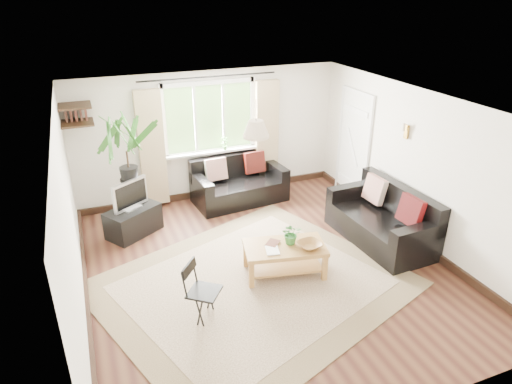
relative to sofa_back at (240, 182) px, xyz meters
name	(u,v)px	position (x,y,z in m)	size (l,w,h in m)	color
floor	(266,268)	(-0.41, -2.26, -0.40)	(5.50, 5.50, 0.00)	black
ceiling	(268,106)	(-0.41, -2.26, 2.00)	(5.50, 5.50, 0.00)	white
wall_back	(210,136)	(-0.41, 0.49, 0.80)	(5.00, 0.02, 2.40)	silver
wall_front	(393,321)	(-0.41, -5.01, 0.80)	(5.00, 0.02, 2.40)	silver
wall_left	(70,226)	(-2.91, -2.26, 0.80)	(0.02, 5.50, 2.40)	silver
wall_right	(417,168)	(2.09, -2.26, 0.80)	(0.02, 5.50, 2.40)	silver
rug	(253,285)	(-0.74, -2.59, -0.39)	(3.82, 3.28, 0.02)	beige
window	(209,118)	(-0.41, 0.45, 1.15)	(2.50, 0.16, 2.16)	white
door	(353,147)	(2.06, -0.56, 0.60)	(0.06, 0.96, 2.06)	silver
corner_shelf	(76,114)	(-2.66, 0.24, 1.49)	(0.50, 0.50, 0.34)	black
pendant_lamp	(256,125)	(-0.41, -1.86, 1.65)	(0.36, 0.36, 0.54)	beige
wall_sconce	(405,130)	(2.02, -1.96, 1.34)	(0.12, 0.12, 0.28)	beige
sofa_back	(240,182)	(0.00, 0.00, 0.00)	(1.70, 0.85, 0.80)	black
sofa_right	(381,217)	(1.58, -2.21, 0.02)	(0.90, 1.81, 0.85)	black
coffee_table	(284,260)	(-0.22, -2.49, -0.17)	(1.13, 0.61, 0.46)	olive
table_plant	(291,234)	(-0.11, -2.46, 0.21)	(0.28, 0.24, 0.31)	#30702D
bowl	(310,245)	(0.08, -2.66, 0.10)	(0.32, 0.32, 0.08)	brown
book_a	(266,251)	(-0.52, -2.53, 0.07)	(0.18, 0.24, 0.02)	white
book_b	(267,242)	(-0.42, -2.32, 0.07)	(0.16, 0.22, 0.02)	#552D22
tv_stand	(134,221)	(-2.05, -0.53, -0.17)	(0.86, 0.48, 0.46)	black
tv	(130,194)	(-2.05, -0.53, 0.31)	(0.66, 0.22, 0.51)	#A5A5AA
palm_stand	(129,174)	(-2.00, -0.32, 0.57)	(0.75, 0.75, 1.94)	black
folding_chair	(204,293)	(-1.53, -3.00, -0.02)	(0.40, 0.40, 0.77)	black
sill_plant	(225,143)	(-0.16, 0.37, 0.66)	(0.14, 0.10, 0.27)	#2D6023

